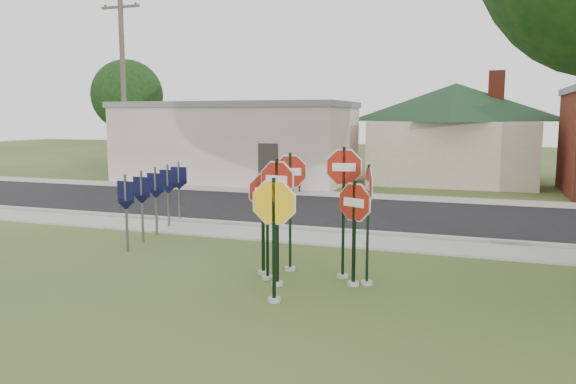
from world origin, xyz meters
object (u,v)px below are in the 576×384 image
(utility_pole_near, at_px, (123,86))
(stop_sign_left, at_px, (267,210))
(stop_sign_yellow, at_px, (274,222))
(pedestrian, at_px, (296,173))
(stop_sign_center, at_px, (277,204))

(utility_pole_near, bearing_deg, stop_sign_left, -46.08)
(stop_sign_yellow, distance_m, pedestrian, 15.19)
(stop_sign_center, relative_size, stop_sign_left, 1.11)
(stop_sign_yellow, distance_m, utility_pole_near, 20.91)
(stop_sign_center, distance_m, stop_sign_left, 0.50)
(stop_sign_yellow, relative_size, utility_pole_near, 0.26)
(stop_sign_center, bearing_deg, stop_sign_left, 136.63)
(stop_sign_yellow, height_order, pedestrian, stop_sign_yellow)
(stop_sign_left, bearing_deg, pedestrian, 106.08)
(stop_sign_yellow, distance_m, stop_sign_left, 1.47)
(utility_pole_near, distance_m, pedestrian, 10.38)
(stop_sign_left, bearing_deg, utility_pole_near, 133.92)
(stop_sign_center, xyz_separation_m, pedestrian, (-4.14, 13.51, -0.79))
(stop_sign_left, xyz_separation_m, utility_pole_near, (-13.33, 13.84, 3.45))
(stop_sign_yellow, xyz_separation_m, utility_pole_near, (-13.98, 15.16, 3.44))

